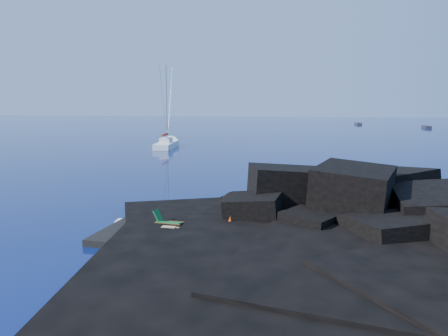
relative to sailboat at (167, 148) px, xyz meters
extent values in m
plane|color=#04143C|center=(9.27, -44.83, 0.00)|extent=(400.00, 400.00, 0.00)
cube|color=black|center=(13.77, -44.33, 0.00)|extent=(9.08, 6.86, 0.70)
cube|color=silver|center=(13.05, -44.96, 0.38)|extent=(2.10, 1.12, 0.05)
cone|color=#E0450B|center=(16.05, -43.39, 0.63)|extent=(0.42, 0.42, 0.56)
cube|color=#2B2A30|center=(40.71, 79.70, 0.00)|extent=(1.79, 4.89, 0.64)
cube|color=#232327|center=(56.51, 62.14, 0.00)|extent=(1.76, 5.08, 0.67)
camera|label=1|loc=(19.17, -66.12, 6.98)|focal=35.00mm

